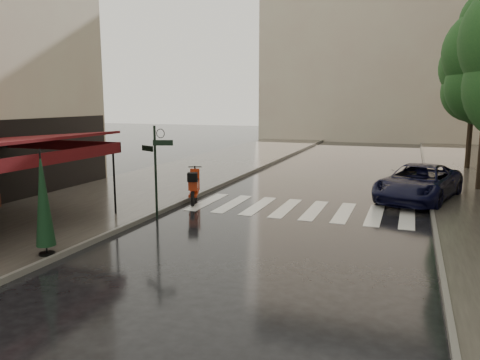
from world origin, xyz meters
The scene contains 11 objects.
ground centered at (0.00, 0.00, 0.00)m, with size 120.00×120.00×0.00m, color black.
sidewalk_near centered at (-4.50, 12.00, 0.06)m, with size 6.00×60.00×0.12m, color #38332D.
curb_near centered at (-1.45, 12.00, 0.07)m, with size 0.12×60.00×0.16m, color #595651.
curb_far centered at (7.45, 12.00, 0.07)m, with size 0.12×60.00×0.16m, color #595651.
crosswalk centered at (2.98, 6.00, 0.01)m, with size 7.85×3.20×0.01m.
signpost centered at (-1.19, 3.00, 1.83)m, with size 1.17×0.29×3.10m.
backdrop_building centered at (3.00, 38.00, 10.00)m, with size 22.00×6.00×20.00m, color #B8A28D.
tree_far centered at (9.70, 19.00, 5.46)m, with size 3.80×3.80×8.16m.
scooter centered at (-1.16, 5.77, 0.61)m, with size 0.98×1.89×1.30m.
parked_car centered at (7.00, 9.07, 0.72)m, with size 2.37×5.15×1.43m, color black.
parasol_front centered at (-1.70, -1.50, 1.53)m, with size 0.47×0.47×2.61m.
Camera 1 is at (6.64, -10.29, 3.89)m, focal length 35.00 mm.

